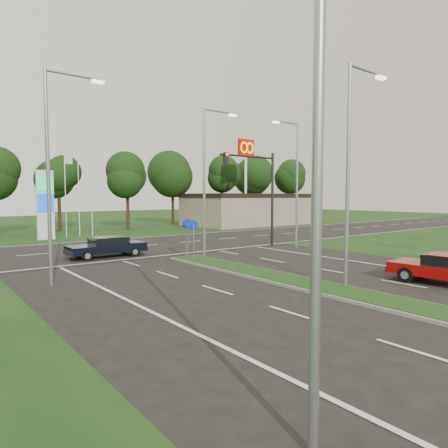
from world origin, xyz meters
TOP-DOWN VIEW (x-y plane):
  - verge_far at (0.00, 55.00)m, footprint 160.00×50.00m
  - cross_road at (0.00, 24.00)m, footprint 160.00×12.00m
  - median_kerb at (0.00, 4.00)m, footprint 2.00×26.00m
  - commercial_building at (22.00, 36.00)m, footprint 16.00×9.00m
  - streetlight_median_near at (1.00, 6.00)m, footprint 2.53×0.22m
  - streetlight_median_far at (1.00, 16.00)m, footprint 2.53×0.22m
  - streetlight_left_near at (-8.30, 0.00)m, footprint 2.53×0.22m
  - streetlight_left_far at (-8.30, 14.00)m, footprint 2.53×0.22m
  - streetlight_right_far at (8.80, 16.00)m, footprint 2.53×0.22m
  - traffic_signal at (7.19, 18.00)m, footprint 5.10×0.42m
  - median_signs at (0.00, 16.40)m, footprint 1.16×1.76m
  - gas_pylon at (-3.79, 33.05)m, footprint 5.80×1.26m
  - mcdonalds_sign at (18.00, 31.97)m, footprint 2.20×0.47m
  - treeline_far at (0.10, 39.93)m, footprint 6.00×6.00m
  - navy_sedan at (-3.65, 20.12)m, footprint 4.63×2.00m

SIDE VIEW (x-z plane):
  - verge_far at x=0.00m, z-range -0.01..0.01m
  - cross_road at x=0.00m, z-range -0.01..0.01m
  - median_kerb at x=0.00m, z-range 0.00..0.12m
  - navy_sedan at x=-3.65m, z-range 0.05..1.31m
  - median_signs at x=0.00m, z-range 0.52..2.90m
  - commercial_building at x=22.00m, z-range 0.00..4.00m
  - gas_pylon at x=-3.79m, z-range -0.80..7.20m
  - traffic_signal at x=7.19m, z-range 1.15..8.15m
  - streetlight_median_near at x=1.00m, z-range 0.58..9.58m
  - streetlight_median_far at x=1.00m, z-range 0.58..9.58m
  - streetlight_left_near at x=-8.30m, z-range 0.58..9.58m
  - streetlight_left_far at x=-8.30m, z-range 0.58..9.58m
  - streetlight_right_far at x=8.80m, z-range 0.58..9.58m
  - treeline_far at x=0.10m, z-range 1.88..11.78m
  - mcdonalds_sign at x=18.00m, z-range 2.79..13.19m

